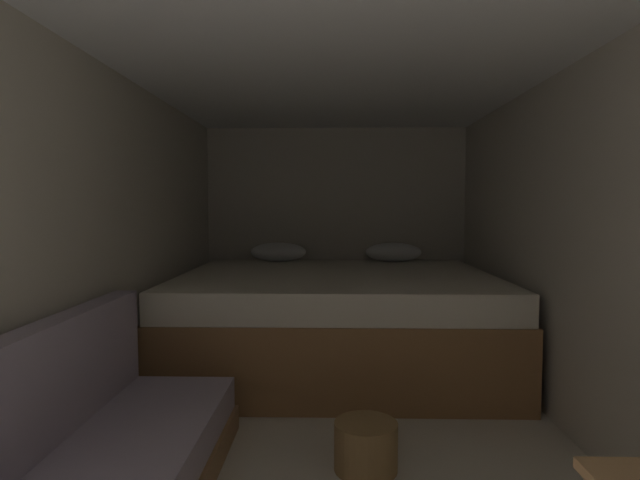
% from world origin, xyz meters
% --- Properties ---
extents(ground_plane, '(7.22, 7.22, 0.00)m').
position_xyz_m(ground_plane, '(0.00, 1.97, 0.00)').
color(ground_plane, beige).
extents(wall_back, '(2.66, 0.05, 2.05)m').
position_xyz_m(wall_back, '(0.00, 4.61, 1.03)').
color(wall_back, beige).
rests_on(wall_back, ground).
extents(wall_left, '(0.05, 5.22, 2.05)m').
position_xyz_m(wall_left, '(-1.30, 1.97, 1.03)').
color(wall_left, beige).
rests_on(wall_left, ground).
extents(wall_right, '(0.05, 5.22, 2.05)m').
position_xyz_m(wall_right, '(1.30, 1.97, 1.03)').
color(wall_right, beige).
rests_on(wall_right, ground).
extents(ceiling_slab, '(2.66, 5.22, 0.05)m').
position_xyz_m(ceiling_slab, '(0.00, 1.97, 2.08)').
color(ceiling_slab, white).
rests_on(ceiling_slab, wall_left).
extents(bed, '(2.44, 2.06, 0.93)m').
position_xyz_m(bed, '(0.00, 3.51, 0.38)').
color(bed, olive).
rests_on(bed, ground).
extents(wicker_basket, '(0.31, 0.31, 0.23)m').
position_xyz_m(wicker_basket, '(0.13, 1.86, 0.12)').
color(wicker_basket, olive).
rests_on(wicker_basket, ground).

